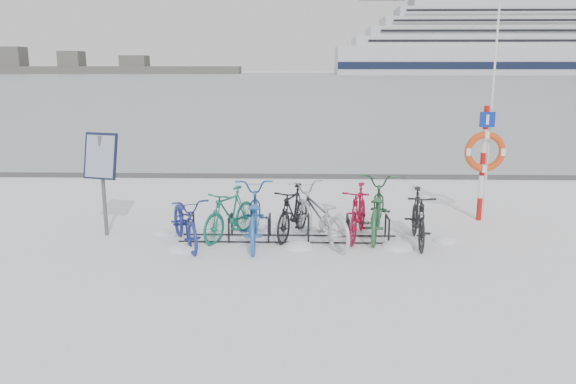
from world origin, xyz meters
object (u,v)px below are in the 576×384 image
(info_board, at_px, (101,162))
(cruise_ferry, at_px, (497,45))
(lifebuoy_station, at_px, (485,152))
(bike_rack, at_px, (289,230))

(info_board, bearing_deg, cruise_ferry, 85.73)
(cruise_ferry, bearing_deg, info_board, -109.83)
(lifebuoy_station, bearing_deg, bike_rack, -160.04)
(lifebuoy_station, distance_m, cruise_ferry, 233.94)
(bike_rack, height_order, lifebuoy_station, lifebuoy_station)
(bike_rack, distance_m, info_board, 3.68)
(info_board, relative_size, lifebuoy_station, 0.45)
(bike_rack, bearing_deg, info_board, 177.01)
(lifebuoy_station, relative_size, cruise_ferry, 0.03)
(bike_rack, height_order, cruise_ferry, cruise_ferry)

